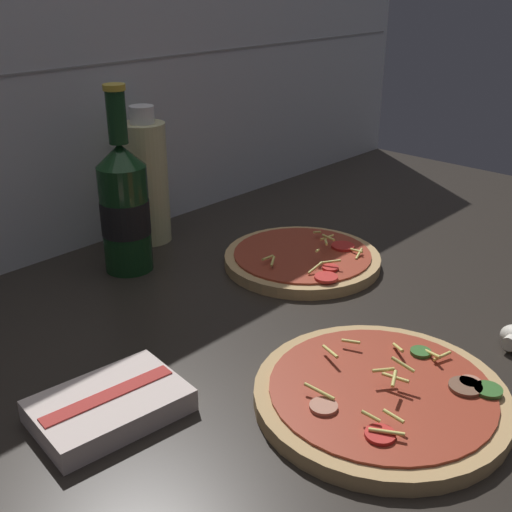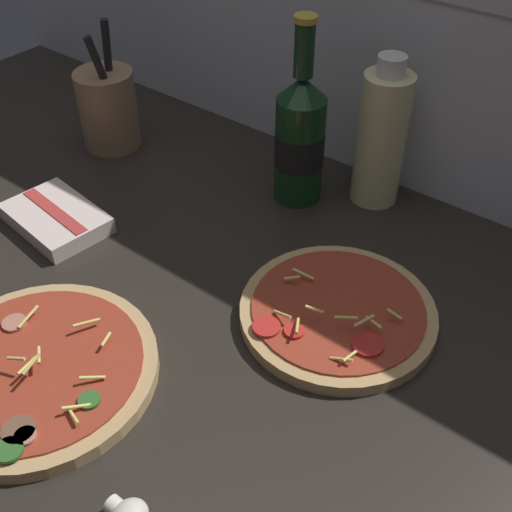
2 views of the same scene
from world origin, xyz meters
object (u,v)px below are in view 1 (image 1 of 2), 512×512
object	(u,v)px
dish_towel	(110,406)
beer_bottle	(124,206)
pizza_far	(303,259)
oil_bottle	(147,181)
pizza_near	(381,395)

from	to	relation	value
dish_towel	beer_bottle	bearing A→B (deg)	50.04
beer_bottle	pizza_far	bearing A→B (deg)	-44.34
oil_bottle	pizza_near	bearing A→B (deg)	-102.58
pizza_near	pizza_far	world-z (taller)	pizza_near
oil_bottle	dish_towel	size ratio (longest dim) A/B	1.41
pizza_near	dish_towel	world-z (taller)	pizza_near
beer_bottle	dish_towel	world-z (taller)	beer_bottle
pizza_far	pizza_near	bearing A→B (deg)	-127.40
dish_towel	pizza_near	bearing A→B (deg)	-42.91
pizza_near	pizza_far	bearing A→B (deg)	52.60
oil_bottle	dish_towel	bearing A→B (deg)	-133.44
dish_towel	pizza_far	bearing A→B (deg)	12.03
pizza_near	oil_bottle	distance (cm)	53.56
pizza_far	beer_bottle	xyz separation A→B (cm)	(-18.31, 17.89, 8.79)
beer_bottle	oil_bottle	size ratio (longest dim) A/B	1.23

